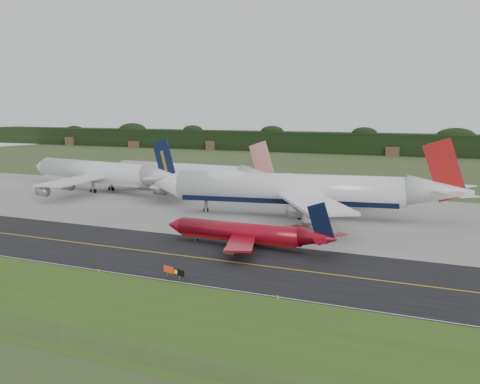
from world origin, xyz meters
The scene contains 14 objects.
ground centered at (0.00, 0.00, 0.00)m, with size 600.00×600.00×0.00m, color #354922.
grass_verge centered at (0.00, -35.00, 0.01)m, with size 400.00×30.00×0.01m, color #365418.
taxiway centered at (0.00, -4.00, 0.01)m, with size 400.00×32.00×0.02m, color black.
apron centered at (0.00, 51.00, 0.01)m, with size 400.00×78.00×0.01m, color gray.
taxiway_centreline centered at (0.00, -4.00, 0.03)m, with size 400.00×0.40×0.00m, color gold.
taxiway_edge_line centered at (0.00, -19.50, 0.03)m, with size 400.00×0.25×0.00m, color silver.
horizon_treeline centered at (0.00, 273.76, 5.47)m, with size 700.00×25.00×12.00m.
jet_ba_747 centered at (5.87, 45.47, 6.61)m, with size 76.90×62.79×19.43m.
jet_red_737 centered at (11.81, 8.15, 2.65)m, with size 35.41×29.00×9.59m.
jet_navy_gold centered at (-68.42, 61.23, 5.78)m, with size 68.04×58.54×17.60m.
jet_star_tail centered at (-42.69, 71.54, 5.59)m, with size 63.58×53.20×16.78m.
taxiway_sign centered at (12.90, -18.02, 1.17)m, with size 4.77×1.75×1.66m.
edge_marker_center centered at (0.26, -20.50, 0.25)m, with size 0.16×0.16×0.50m, color yellow.
edge_marker_right centered at (31.64, -20.50, 0.25)m, with size 0.16×0.16×0.50m, color yellow.
Camera 1 is at (69.52, -100.27, 25.64)m, focal length 50.00 mm.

